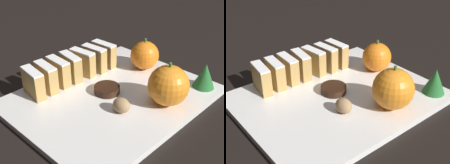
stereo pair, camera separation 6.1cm
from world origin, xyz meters
TOP-DOWN VIEW (x-y plane):
  - ground_plane at (0.00, 0.00)m, footprint 6.00×6.00m
  - serving_platter at (0.00, 0.00)m, footprint 0.30×0.38m
  - stollen_slice_front at (-0.11, -0.11)m, footprint 0.06×0.03m
  - stollen_slice_second at (-0.11, -0.08)m, footprint 0.06×0.03m
  - stollen_slice_third at (-0.11, -0.04)m, footprint 0.06×0.02m
  - stollen_slice_fourth at (-0.11, -0.01)m, footprint 0.06×0.03m
  - stollen_slice_fifth at (-0.11, 0.02)m, footprint 0.06×0.03m
  - stollen_slice_sixth at (-0.11, 0.05)m, footprint 0.06×0.03m
  - stollen_slice_back at (-0.11, 0.08)m, footprint 0.06×0.02m
  - orange_near at (0.10, 0.05)m, footprint 0.08×0.08m
  - orange_far at (-0.03, 0.14)m, footprint 0.07×0.07m
  - walnut at (0.05, -0.03)m, footprint 0.03×0.03m
  - chocolate_cookie at (-0.01, 0.00)m, footprint 0.05×0.05m
  - evergreen_sprig at (0.11, 0.16)m, footprint 0.05×0.05m

SIDE VIEW (x-z plane):
  - ground_plane at x=0.00m, z-range 0.00..0.00m
  - serving_platter at x=0.00m, z-range 0.00..0.01m
  - chocolate_cookie at x=-0.01m, z-range 0.01..0.03m
  - walnut at x=0.05m, z-range 0.01..0.04m
  - evergreen_sprig at x=0.11m, z-range 0.01..0.06m
  - stollen_slice_front at x=-0.11m, z-range 0.01..0.07m
  - stollen_slice_second at x=-0.11m, z-range 0.01..0.07m
  - stollen_slice_third at x=-0.11m, z-range 0.01..0.07m
  - stollen_slice_fourth at x=-0.11m, z-range 0.01..0.07m
  - stollen_slice_fifth at x=-0.11m, z-range 0.01..0.07m
  - stollen_slice_sixth at x=-0.11m, z-range 0.01..0.07m
  - stollen_slice_back at x=-0.11m, z-range 0.01..0.07m
  - orange_far at x=-0.03m, z-range 0.01..0.08m
  - orange_near at x=0.10m, z-range 0.01..0.09m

